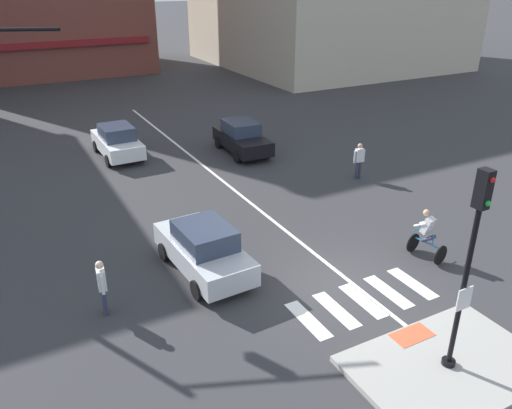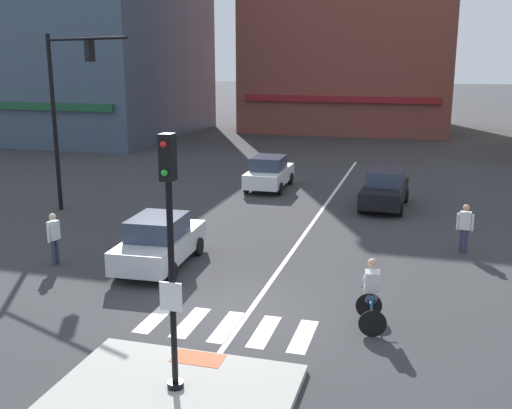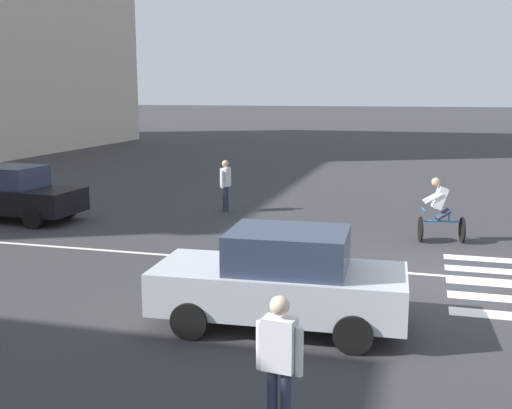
{
  "view_description": "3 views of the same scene",
  "coord_description": "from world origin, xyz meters",
  "px_view_note": "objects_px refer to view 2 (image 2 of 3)",
  "views": [
    {
      "loc": [
        -8.45,
        -10.1,
        8.65
      ],
      "look_at": [
        -0.6,
        4.57,
        0.98
      ],
      "focal_mm": 35.77,
      "sensor_mm": 36.0,
      "label": 1
    },
    {
      "loc": [
        4.35,
        -13.68,
        6.36
      ],
      "look_at": [
        -0.54,
        3.71,
        1.97
      ],
      "focal_mm": 42.32,
      "sensor_mm": 36.0,
      "label": 2
    },
    {
      "loc": [
        -12.84,
        0.61,
        3.84
      ],
      "look_at": [
        1.31,
        4.51,
        1.14
      ],
      "focal_mm": 43.18,
      "sensor_mm": 36.0,
      "label": 3
    }
  ],
  "objects_px": {
    "car_black_eastbound_far": "(385,189)",
    "pedestrian_waiting_far_side": "(465,225)",
    "signal_pole": "(170,241)",
    "car_silver_westbound_near": "(160,242)",
    "car_white_westbound_distant": "(269,173)",
    "cyclist": "(371,292)",
    "traffic_light_mast": "(65,99)",
    "pedestrian_at_curb_left": "(54,235)"
  },
  "relations": [
    {
      "from": "car_white_westbound_distant",
      "to": "pedestrian_at_curb_left",
      "type": "bearing_deg",
      "value": -105.84
    },
    {
      "from": "car_white_westbound_distant",
      "to": "cyclist",
      "type": "height_order",
      "value": "cyclist"
    },
    {
      "from": "signal_pole",
      "to": "pedestrian_waiting_far_side",
      "type": "height_order",
      "value": "signal_pole"
    },
    {
      "from": "signal_pole",
      "to": "car_black_eastbound_far",
      "type": "distance_m",
      "value": 16.88
    },
    {
      "from": "pedestrian_waiting_far_side",
      "to": "car_white_westbound_distant",
      "type": "bearing_deg",
      "value": 137.28
    },
    {
      "from": "cyclist",
      "to": "car_black_eastbound_far",
      "type": "bearing_deg",
      "value": 92.48
    },
    {
      "from": "car_white_westbound_distant",
      "to": "cyclist",
      "type": "xyz_separation_m",
      "value": [
        6.35,
        -14.74,
        0.06
      ]
    },
    {
      "from": "car_white_westbound_distant",
      "to": "pedestrian_waiting_far_side",
      "type": "distance_m",
      "value": 12.01
    },
    {
      "from": "signal_pole",
      "to": "traffic_light_mast",
      "type": "relative_size",
      "value": 0.67
    },
    {
      "from": "car_black_eastbound_far",
      "to": "pedestrian_at_curb_left",
      "type": "distance_m",
      "value": 14.11
    },
    {
      "from": "signal_pole",
      "to": "traffic_light_mast",
      "type": "height_order",
      "value": "traffic_light_mast"
    },
    {
      "from": "signal_pole",
      "to": "traffic_light_mast",
      "type": "xyz_separation_m",
      "value": [
        -9.77,
        11.97,
        1.63
      ]
    },
    {
      "from": "traffic_light_mast",
      "to": "cyclist",
      "type": "height_order",
      "value": "traffic_light_mast"
    },
    {
      "from": "car_silver_westbound_near",
      "to": "cyclist",
      "type": "relative_size",
      "value": 2.49
    },
    {
      "from": "car_black_eastbound_far",
      "to": "cyclist",
      "type": "xyz_separation_m",
      "value": [
        0.53,
        -12.33,
        0.06
      ]
    },
    {
      "from": "car_black_eastbound_far",
      "to": "cyclist",
      "type": "distance_m",
      "value": 12.35
    },
    {
      "from": "car_black_eastbound_far",
      "to": "pedestrian_waiting_far_side",
      "type": "bearing_deg",
      "value": -62.38
    },
    {
      "from": "car_white_westbound_distant",
      "to": "cyclist",
      "type": "bearing_deg",
      "value": -66.68
    },
    {
      "from": "traffic_light_mast",
      "to": "car_white_westbound_distant",
      "type": "bearing_deg",
      "value": 45.62
    },
    {
      "from": "traffic_light_mast",
      "to": "car_white_westbound_distant",
      "type": "height_order",
      "value": "traffic_light_mast"
    },
    {
      "from": "signal_pole",
      "to": "car_silver_westbound_near",
      "type": "relative_size",
      "value": 1.18
    },
    {
      "from": "signal_pole",
      "to": "cyclist",
      "type": "height_order",
      "value": "signal_pole"
    },
    {
      "from": "car_silver_westbound_near",
      "to": "cyclist",
      "type": "bearing_deg",
      "value": -21.14
    },
    {
      "from": "pedestrian_at_curb_left",
      "to": "pedestrian_waiting_far_side",
      "type": "xyz_separation_m",
      "value": [
        12.47,
        4.72,
        0.0
      ]
    },
    {
      "from": "traffic_light_mast",
      "to": "pedestrian_waiting_far_side",
      "type": "bearing_deg",
      "value": -4.51
    },
    {
      "from": "traffic_light_mast",
      "to": "pedestrian_at_curb_left",
      "type": "distance_m",
      "value": 7.7
    },
    {
      "from": "traffic_light_mast",
      "to": "pedestrian_waiting_far_side",
      "type": "relative_size",
      "value": 4.38
    },
    {
      "from": "signal_pole",
      "to": "car_black_eastbound_far",
      "type": "bearing_deg",
      "value": 80.31
    },
    {
      "from": "car_black_eastbound_far",
      "to": "cyclist",
      "type": "relative_size",
      "value": 2.49
    },
    {
      "from": "signal_pole",
      "to": "car_silver_westbound_near",
      "type": "distance_m",
      "value": 7.9
    },
    {
      "from": "traffic_light_mast",
      "to": "car_silver_westbound_near",
      "type": "xyz_separation_m",
      "value": [
        6.38,
        -5.22,
        -3.93
      ]
    },
    {
      "from": "car_silver_westbound_near",
      "to": "car_black_eastbound_far",
      "type": "xyz_separation_m",
      "value": [
        6.21,
        9.73,
        0.0
      ]
    },
    {
      "from": "traffic_light_mast",
      "to": "pedestrian_waiting_far_side",
      "type": "xyz_separation_m",
      "value": [
        15.59,
        -1.23,
        -3.76
      ]
    },
    {
      "from": "car_white_westbound_distant",
      "to": "cyclist",
      "type": "relative_size",
      "value": 2.46
    },
    {
      "from": "pedestrian_waiting_far_side",
      "to": "cyclist",
      "type": "bearing_deg",
      "value": -110.52
    },
    {
      "from": "cyclist",
      "to": "pedestrian_waiting_far_side",
      "type": "distance_m",
      "value": 7.04
    },
    {
      "from": "car_silver_westbound_near",
      "to": "pedestrian_waiting_far_side",
      "type": "relative_size",
      "value": 2.5
    },
    {
      "from": "pedestrian_at_curb_left",
      "to": "pedestrian_waiting_far_side",
      "type": "distance_m",
      "value": 13.34
    },
    {
      "from": "cyclist",
      "to": "pedestrian_at_curb_left",
      "type": "distance_m",
      "value": 10.18
    },
    {
      "from": "car_black_eastbound_far",
      "to": "car_white_westbound_distant",
      "type": "height_order",
      "value": "same"
    },
    {
      "from": "car_white_westbound_distant",
      "to": "car_silver_westbound_near",
      "type": "bearing_deg",
      "value": -91.84
    },
    {
      "from": "car_black_eastbound_far",
      "to": "car_white_westbound_distant",
      "type": "distance_m",
      "value": 6.3
    }
  ]
}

